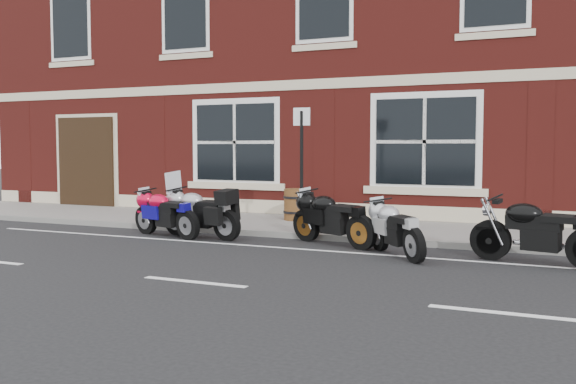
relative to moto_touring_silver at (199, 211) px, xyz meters
The scene contains 11 objects.
ground 2.44m from the moto_touring_silver, 18.26° to the right, with size 80.00×80.00×0.00m, color black.
sidewalk 3.23m from the moto_touring_silver, 44.89° to the left, with size 30.00×3.00×0.12m, color slate.
kerb 2.41m from the moto_touring_silver, 16.58° to the left, with size 30.00×0.16×0.12m, color slate.
pub_building 11.40m from the moto_touring_silver, 76.94° to the left, with size 24.00×12.00×12.00m, color #5E1814.
moto_touring_silver is the anchor object (origin of this frame).
moto_sport_red 0.72m from the moto_touring_silver, 166.09° to the right, with size 1.91×0.69×0.88m.
moto_sport_black 2.83m from the moto_touring_silver, ahead, with size 1.94×0.97×0.93m.
moto_sport_silver 4.27m from the moto_touring_silver, ahead, with size 1.33×1.51×0.85m.
moto_naked_black 6.44m from the moto_touring_silver, ahead, with size 2.12×0.65×0.97m.
barrel_planter 2.92m from the moto_touring_silver, 70.26° to the left, with size 0.66×0.66×0.74m.
parking_sign 2.32m from the moto_touring_silver, 22.71° to the left, with size 0.36×0.07×2.51m.
Camera 1 is at (4.71, -10.36, 1.84)m, focal length 40.00 mm.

